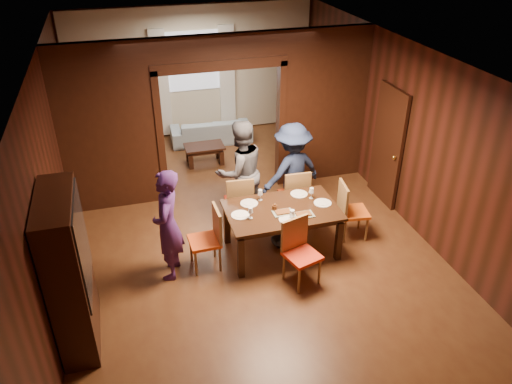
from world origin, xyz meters
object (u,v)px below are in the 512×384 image
object	(u,v)px
chair_near	(302,254)
person_navy	(292,171)
coffee_table	(205,154)
hutch	(69,272)
chair_right	(354,210)
chair_far_r	(294,194)
person_grey	(240,172)
chair_left	(204,239)
person_purple	(168,225)
dining_table	(281,230)
chair_far_l	(239,200)
sofa	(211,130)

from	to	relation	value
chair_near	person_navy	bearing A→B (deg)	58.70
coffee_table	hutch	xyz separation A→B (m)	(-2.39, -4.30, 0.80)
chair_right	chair_near	bearing A→B (deg)	133.43
chair_right	chair_far_r	distance (m)	1.06
chair_near	person_grey	bearing A→B (deg)	85.60
chair_left	hutch	xyz separation A→B (m)	(-1.75, -0.93, 0.52)
chair_near	chair_right	bearing A→B (deg)	18.57
person_purple	dining_table	bearing A→B (deg)	108.88
chair_right	chair_far_l	size ratio (longest dim) A/B	1.00
chair_far_r	hutch	world-z (taller)	hutch
person_navy	chair_near	xyz separation A→B (m)	(-0.45, -1.74, -0.36)
chair_left	person_grey	bearing A→B (deg)	142.05
chair_left	hutch	distance (m)	2.05
person_purple	dining_table	distance (m)	1.77
chair_far_r	hutch	bearing A→B (deg)	30.18
sofa	chair_far_r	size ratio (longest dim) A/B	1.86
chair_right	person_purple	bearing A→B (deg)	101.03
chair_far_l	chair_far_r	bearing A→B (deg)	-177.07
person_navy	hutch	size ratio (longest dim) A/B	0.84
dining_table	chair_far_r	xyz separation A→B (m)	(0.49, 0.82, 0.10)
sofa	chair_far_l	bearing A→B (deg)	88.49
coffee_table	chair_right	world-z (taller)	chair_right
person_grey	dining_table	xyz separation A→B (m)	(0.37, -1.08, -0.51)
person_purple	chair_left	world-z (taller)	person_purple
person_grey	hutch	distance (m)	3.32
person_purple	chair_left	xyz separation A→B (m)	(0.50, 0.03, -0.35)
person_grey	coffee_table	xyz separation A→B (m)	(-0.20, 2.23, -0.69)
chair_left	chair_right	bearing A→B (deg)	91.30
chair_right	sofa	bearing A→B (deg)	26.68
chair_left	dining_table	bearing A→B (deg)	91.35
chair_left	chair_near	world-z (taller)	same
hutch	coffee_table	bearing A→B (deg)	60.88
person_grey	chair_far_l	world-z (taller)	person_grey
coffee_table	hutch	bearing A→B (deg)	-119.12
coffee_table	chair_right	size ratio (longest dim) A/B	0.82
coffee_table	chair_far_l	size ratio (longest dim) A/B	0.82
person_grey	chair_near	distance (m)	1.95
dining_table	hutch	world-z (taller)	hutch
dining_table	coffee_table	xyz separation A→B (m)	(-0.56, 3.31, -0.18)
coffee_table	chair_near	bearing A→B (deg)	-81.64
coffee_table	chair_far_l	distance (m)	2.46
dining_table	chair_right	bearing A→B (deg)	2.78
chair_far_r	chair_right	bearing A→B (deg)	136.81
sofa	hutch	world-z (taller)	hutch
person_grey	chair_far_r	distance (m)	0.98
chair_left	chair_far_r	xyz separation A→B (m)	(1.70, 0.88, 0.00)
person_navy	chair_right	size ratio (longest dim) A/B	1.74
person_grey	chair_far_l	bearing A→B (deg)	54.19
chair_far_l	chair_near	world-z (taller)	same
chair_far_l	chair_left	bearing A→B (deg)	56.60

